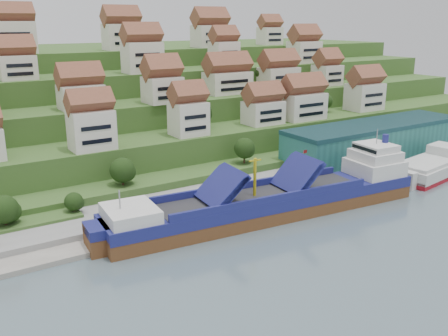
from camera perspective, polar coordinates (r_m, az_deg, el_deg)
ground at (r=109.19m, az=5.17°, el=-5.58°), size 300.00×300.00×0.00m
quay at (r=131.71m, az=8.09°, el=-1.25°), size 180.00×14.00×2.20m
hillside at (r=195.81m, az=-13.73°, el=7.17°), size 260.00×128.00×31.00m
hillside_village at (r=154.61m, az=-8.64°, el=10.21°), size 156.33×64.02×29.70m
hillside_trees at (r=131.74m, az=-11.55°, el=4.85°), size 130.48×62.04×31.52m
warehouse at (r=153.59m, az=16.82°, el=3.12°), size 60.00×15.00×10.00m
flagpole at (r=125.26m, az=9.02°, el=0.53°), size 1.28×0.16×8.00m
cargo_ship at (r=109.62m, az=6.08°, el=-3.77°), size 73.62×17.56×16.11m
second_ship at (r=147.98m, az=22.87°, el=0.12°), size 29.33×14.71×8.13m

